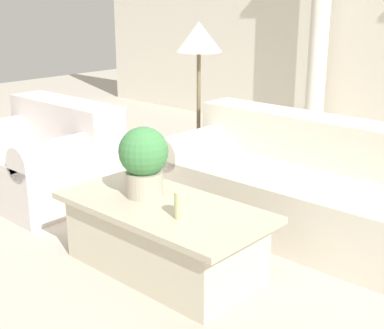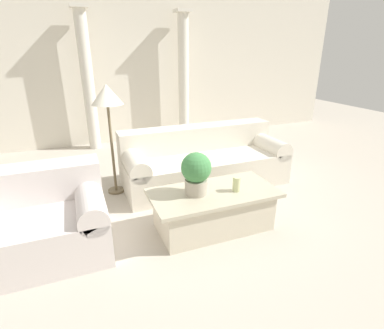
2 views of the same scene
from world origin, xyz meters
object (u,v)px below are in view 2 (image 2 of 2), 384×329
(loveseat, at_px, (38,220))
(potted_plant, at_px, (196,172))
(sofa_long, at_px, (203,161))
(floor_lamp, at_px, (107,100))
(coffee_table, at_px, (213,209))

(loveseat, xyz_separation_m, potted_plant, (1.58, -0.24, 0.36))
(sofa_long, xyz_separation_m, potted_plant, (-0.60, -1.17, 0.37))
(loveseat, relative_size, floor_lamp, 0.85)
(loveseat, xyz_separation_m, floor_lamp, (0.89, 1.08, 0.95))
(sofa_long, relative_size, coffee_table, 1.71)
(sofa_long, height_order, potted_plant, potted_plant)
(potted_plant, distance_m, floor_lamp, 1.60)
(loveseat, relative_size, potted_plant, 2.76)
(sofa_long, bearing_deg, potted_plant, -117.21)
(loveseat, bearing_deg, floor_lamp, 50.55)
(loveseat, bearing_deg, potted_plant, -8.53)
(potted_plant, bearing_deg, coffee_table, -7.94)
(coffee_table, height_order, potted_plant, potted_plant)
(potted_plant, bearing_deg, loveseat, 171.47)
(loveseat, height_order, potted_plant, potted_plant)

